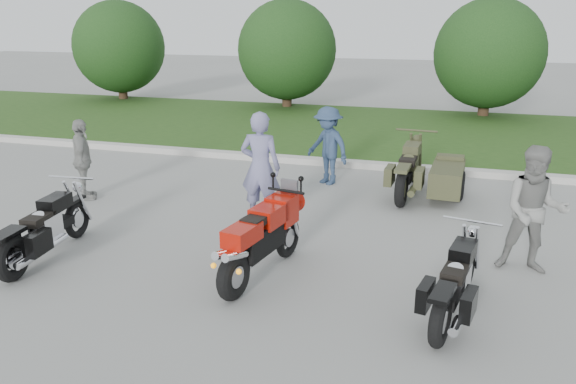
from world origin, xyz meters
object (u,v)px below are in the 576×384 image
(sportbike_red, at_px, (261,238))
(person_back, at_px, (83,160))
(cruiser_right, at_px, (455,286))
(cruiser_sidecar, at_px, (431,176))
(person_grey, at_px, (534,211))
(cruiser_left, at_px, (43,232))
(person_denim, at_px, (328,146))
(person_stripe, at_px, (260,167))

(sportbike_red, bearing_deg, person_back, 163.40)
(cruiser_right, xyz_separation_m, cruiser_sidecar, (-0.52, 4.64, 0.03))
(person_grey, height_order, person_back, person_grey)
(cruiser_left, bearing_deg, person_grey, 8.23)
(person_denim, bearing_deg, person_grey, -13.10)
(sportbike_red, relative_size, person_stripe, 1.09)
(cruiser_left, xyz_separation_m, person_grey, (6.71, 1.60, 0.46))
(cruiser_right, relative_size, person_back, 1.33)
(cruiser_left, height_order, cruiser_sidecar, cruiser_sidecar)
(cruiser_right, bearing_deg, sportbike_red, -177.06)
(sportbike_red, distance_m, person_stripe, 2.26)
(cruiser_left, relative_size, cruiser_sidecar, 0.90)
(sportbike_red, xyz_separation_m, person_stripe, (-0.73, 2.10, 0.37))
(person_stripe, relative_size, person_denim, 1.17)
(cruiser_right, xyz_separation_m, person_denim, (-2.65, 5.01, 0.40))
(person_stripe, xyz_separation_m, person_denim, (0.60, 2.54, -0.14))
(cruiser_left, xyz_separation_m, person_denim, (3.09, 4.98, 0.38))
(cruiser_sidecar, distance_m, person_stripe, 3.53)
(sportbike_red, bearing_deg, cruiser_sidecar, 75.61)
(sportbike_red, relative_size, person_grey, 1.17)
(person_grey, bearing_deg, sportbike_red, -158.44)
(person_denim, bearing_deg, cruiser_left, -91.87)
(cruiser_sidecar, xyz_separation_m, person_denim, (-2.14, 0.37, 0.37))
(cruiser_right, bearing_deg, person_back, 170.33)
(sportbike_red, bearing_deg, person_stripe, 120.02)
(person_grey, bearing_deg, cruiser_right, -119.19)
(cruiser_sidecar, distance_m, person_denim, 2.20)
(person_grey, bearing_deg, cruiser_sidecar, 118.14)
(person_stripe, distance_m, person_denim, 2.61)
(sportbike_red, height_order, cruiser_sidecar, sportbike_red)
(cruiser_left, distance_m, person_stripe, 3.52)
(person_stripe, distance_m, person_grey, 4.31)
(cruiser_right, height_order, person_stripe, person_stripe)
(cruiser_left, xyz_separation_m, cruiser_sidecar, (5.22, 4.61, 0.01))
(sportbike_red, height_order, cruiser_right, sportbike_red)
(person_back, bearing_deg, sportbike_red, -151.41)
(sportbike_red, distance_m, cruiser_right, 2.55)
(cruiser_left, xyz_separation_m, cruiser_right, (5.74, -0.02, -0.02))
(cruiser_right, relative_size, person_denim, 1.27)
(cruiser_left, distance_m, person_grey, 6.92)
(cruiser_left, bearing_deg, sportbike_red, 0.92)
(person_stripe, bearing_deg, person_grey, 167.37)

